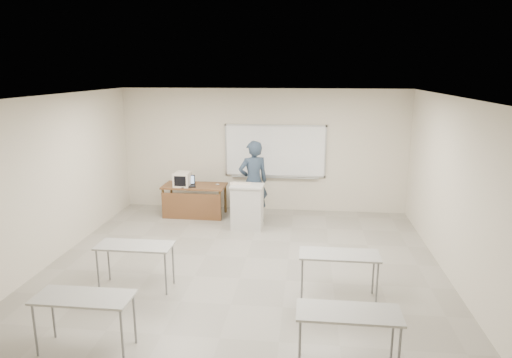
# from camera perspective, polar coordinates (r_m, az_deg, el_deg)

# --- Properties ---
(floor) EXTENTS (7.00, 8.00, 0.01)m
(floor) POSITION_cam_1_polar(r_m,az_deg,el_deg) (7.88, -2.06, -12.33)
(floor) COLOR gray
(floor) RESTS_ON ground
(whiteboard) EXTENTS (2.48, 0.10, 1.31)m
(whiteboard) POSITION_cam_1_polar(r_m,az_deg,el_deg) (11.18, 2.41, 3.45)
(whiteboard) COLOR white
(whiteboard) RESTS_ON floor
(student_desks) EXTENTS (4.40, 2.20, 0.73)m
(student_desks) POSITION_cam_1_polar(r_m,az_deg,el_deg) (6.39, -3.94, -12.10)
(student_desks) COLOR #9A9A95
(student_desks) RESTS_ON floor
(instructor_desk) EXTENTS (1.49, 0.74, 0.75)m
(instructor_desk) POSITION_cam_1_polar(r_m,az_deg,el_deg) (10.92, -7.81, -1.90)
(instructor_desk) COLOR brown
(instructor_desk) RESTS_ON floor
(podium) EXTENTS (0.71, 0.52, 0.99)m
(podium) POSITION_cam_1_polar(r_m,az_deg,el_deg) (10.03, -1.11, -3.49)
(podium) COLOR #B6B2AD
(podium) RESTS_ON floor
(crt_monitor) EXTENTS (0.37, 0.41, 0.35)m
(crt_monitor) POSITION_cam_1_polar(r_m,az_deg,el_deg) (10.88, -9.16, -0.03)
(crt_monitor) COLOR beige
(crt_monitor) RESTS_ON instructor_desk
(laptop) EXTENTS (0.33, 0.31, 0.24)m
(laptop) POSITION_cam_1_polar(r_m,az_deg,el_deg) (10.87, -8.38, -0.60)
(laptop) COLOR black
(laptop) RESTS_ON instructor_desk
(mouse) EXTENTS (0.10, 0.07, 0.04)m
(mouse) POSITION_cam_1_polar(r_m,az_deg,el_deg) (10.90, -4.83, -0.68)
(mouse) COLOR #999C9F
(mouse) RESTS_ON instructor_desk
(keyboard) EXTENTS (0.48, 0.21, 0.03)m
(keyboard) POSITION_cam_1_polar(r_m,az_deg,el_deg) (9.99, -1.91, -0.56)
(keyboard) COLOR beige
(keyboard) RESTS_ON podium
(presenter) EXTENTS (0.82, 0.70, 1.89)m
(presenter) POSITION_cam_1_polar(r_m,az_deg,el_deg) (10.37, -0.34, -0.34)
(presenter) COLOR black
(presenter) RESTS_ON floor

